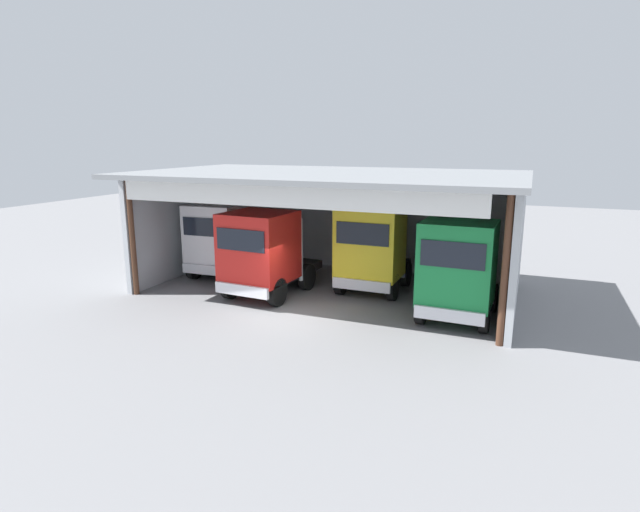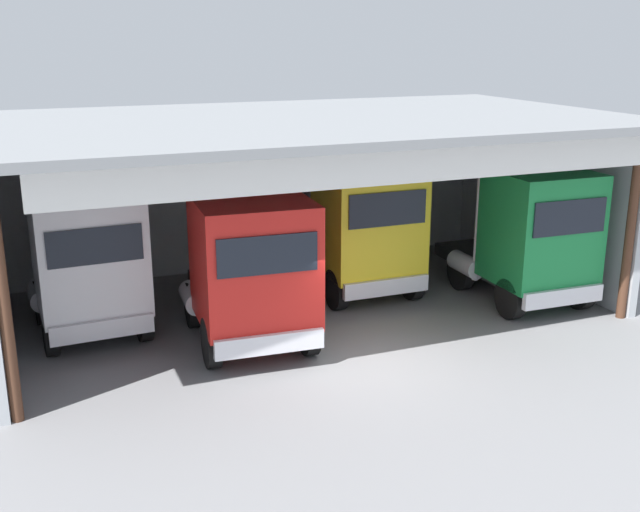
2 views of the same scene
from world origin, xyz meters
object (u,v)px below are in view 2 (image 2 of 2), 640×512
(oil_drum, at_px, (261,257))
(tool_cart, at_px, (267,260))
(truck_yellow_center_right_bay, at_px, (364,229))
(truck_white_center_left_bay, at_px, (88,264))
(truck_red_left_bay, at_px, (250,270))
(truck_green_yard_outside, at_px, (532,236))

(oil_drum, bearing_deg, tool_cart, -84.35)
(truck_yellow_center_right_bay, relative_size, oil_drum, 5.13)
(oil_drum, bearing_deg, truck_white_center_left_bay, -146.61)
(oil_drum, relative_size, tool_cart, 0.93)
(truck_white_center_left_bay, relative_size, truck_red_left_bay, 0.85)
(truck_white_center_left_bay, relative_size, tool_cart, 4.67)
(truck_red_left_bay, bearing_deg, tool_cart, -108.08)
(truck_green_yard_outside, relative_size, tool_cart, 5.27)
(truck_white_center_left_bay, xyz_separation_m, truck_red_left_bay, (3.44, -2.06, 0.04))
(truck_yellow_center_right_bay, xyz_separation_m, tool_cart, (-1.92, 2.87, -1.48))
(truck_red_left_bay, bearing_deg, oil_drum, -106.01)
(truck_green_yard_outside, distance_m, oil_drum, 8.28)
(truck_red_left_bay, xyz_separation_m, truck_yellow_center_right_bay, (4.01, 2.33, 0.05))
(truck_white_center_left_bay, distance_m, truck_yellow_center_right_bay, 7.45)
(oil_drum, xyz_separation_m, tool_cart, (0.05, -0.47, 0.03))
(truck_white_center_left_bay, distance_m, tool_cart, 6.51)
(truck_white_center_left_bay, bearing_deg, oil_drum, -149.10)
(truck_yellow_center_right_bay, bearing_deg, oil_drum, -59.13)
(truck_white_center_left_bay, relative_size, oil_drum, 5.00)
(truck_yellow_center_right_bay, height_order, tool_cart, truck_yellow_center_right_bay)
(truck_red_left_bay, distance_m, truck_yellow_center_right_bay, 4.64)
(tool_cart, bearing_deg, oil_drum, 95.65)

